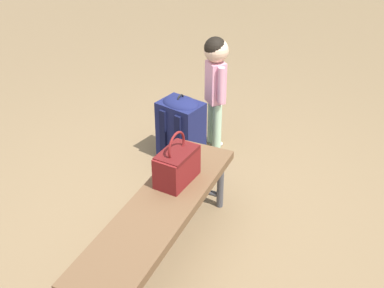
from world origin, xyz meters
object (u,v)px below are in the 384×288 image
child_standing (216,75)px  backpack_large (181,126)px  park_bench (160,214)px  handbag (177,165)px

child_standing → backpack_large: bearing=145.1°
park_bench → child_standing: child_standing is taller
child_standing → backpack_large: child_standing is taller
handbag → child_standing: (1.25, 0.14, 0.11)m
park_bench → backpack_large: backpack_large is taller
handbag → child_standing: bearing=6.4°
handbag → park_bench: bearing=179.6°
child_standing → backpack_large: 0.53m
handbag → child_standing: size_ratio=0.36×
park_bench → backpack_large: size_ratio=2.69×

